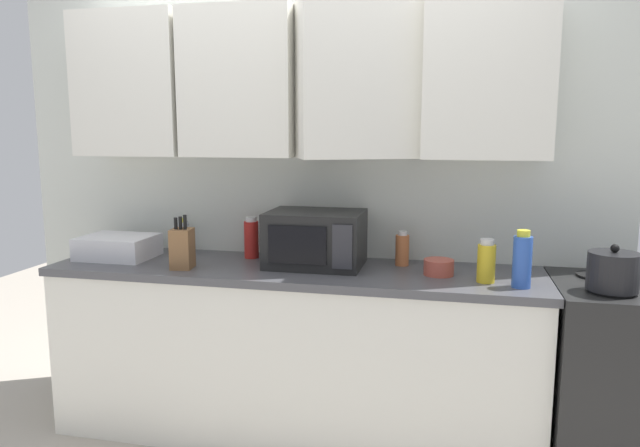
{
  "coord_description": "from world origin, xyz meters",
  "views": [
    {
      "loc": [
        0.78,
        -3.1,
        1.59
      ],
      "look_at": [
        0.13,
        -0.25,
        1.12
      ],
      "focal_mm": 32.92,
      "sensor_mm": 36.0,
      "label": 1
    }
  ],
  "objects_px": {
    "bottle_yellow_mustard": "(486,262)",
    "bottle_spice_jar": "(402,249)",
    "bottle_clear_tall": "(184,236)",
    "knife_block": "(182,248)",
    "dish_rack": "(118,247)",
    "kettle": "(613,271)",
    "bottle_red_sauce": "(251,238)",
    "bottle_blue_cleaner": "(522,260)",
    "stove_range": "(636,382)",
    "microwave": "(316,239)",
    "bowl_ceramic_small": "(439,267)"
  },
  "relations": [
    {
      "from": "microwave",
      "to": "knife_block",
      "type": "relative_size",
      "value": 1.76
    },
    {
      "from": "kettle",
      "to": "microwave",
      "type": "bearing_deg",
      "value": 170.98
    },
    {
      "from": "stove_range",
      "to": "bottle_clear_tall",
      "type": "bearing_deg",
      "value": 174.17
    },
    {
      "from": "dish_rack",
      "to": "bottle_blue_cleaner",
      "type": "relative_size",
      "value": 1.48
    },
    {
      "from": "stove_range",
      "to": "kettle",
      "type": "distance_m",
      "value": 0.59
    },
    {
      "from": "microwave",
      "to": "bottle_yellow_mustard",
      "type": "relative_size",
      "value": 2.39
    },
    {
      "from": "stove_range",
      "to": "bottle_blue_cleaner",
      "type": "relative_size",
      "value": 3.56
    },
    {
      "from": "bottle_clear_tall",
      "to": "bottle_spice_jar",
      "type": "bearing_deg",
      "value": -2.74
    },
    {
      "from": "dish_rack",
      "to": "knife_block",
      "type": "distance_m",
      "value": 0.48
    },
    {
      "from": "knife_block",
      "to": "dish_rack",
      "type": "bearing_deg",
      "value": 161.74
    },
    {
      "from": "bottle_spice_jar",
      "to": "bottle_blue_cleaner",
      "type": "xyz_separation_m",
      "value": [
        0.55,
        -0.31,
        0.04
      ]
    },
    {
      "from": "bottle_spice_jar",
      "to": "bottle_red_sauce",
      "type": "bearing_deg",
      "value": 179.87
    },
    {
      "from": "dish_rack",
      "to": "bottle_blue_cleaner",
      "type": "bearing_deg",
      "value": -4.28
    },
    {
      "from": "bottle_yellow_mustard",
      "to": "bottle_spice_jar",
      "type": "bearing_deg",
      "value": 147.65
    },
    {
      "from": "knife_block",
      "to": "bottle_clear_tall",
      "type": "relative_size",
      "value": 1.4
    },
    {
      "from": "bottle_red_sauce",
      "to": "kettle",
      "type": "bearing_deg",
      "value": -10.48
    },
    {
      "from": "dish_rack",
      "to": "stove_range",
      "type": "bearing_deg",
      "value": -0.44
    },
    {
      "from": "microwave",
      "to": "bottle_red_sauce",
      "type": "bearing_deg",
      "value": 164.49
    },
    {
      "from": "dish_rack",
      "to": "bottle_spice_jar",
      "type": "height_order",
      "value": "bottle_spice_jar"
    },
    {
      "from": "knife_block",
      "to": "bowl_ceramic_small",
      "type": "height_order",
      "value": "knife_block"
    },
    {
      "from": "stove_range",
      "to": "bowl_ceramic_small",
      "type": "bearing_deg",
      "value": 179.06
    },
    {
      "from": "bottle_clear_tall",
      "to": "microwave",
      "type": "bearing_deg",
      "value": -11.45
    },
    {
      "from": "stove_range",
      "to": "knife_block",
      "type": "distance_m",
      "value": 2.23
    },
    {
      "from": "dish_rack",
      "to": "bottle_red_sauce",
      "type": "distance_m",
      "value": 0.73
    },
    {
      "from": "bottle_yellow_mustard",
      "to": "bowl_ceramic_small",
      "type": "xyz_separation_m",
      "value": [
        -0.21,
        0.09,
        -0.06
      ]
    },
    {
      "from": "microwave",
      "to": "bottle_clear_tall",
      "type": "relative_size",
      "value": 2.47
    },
    {
      "from": "knife_block",
      "to": "bottle_yellow_mustard",
      "type": "height_order",
      "value": "knife_block"
    },
    {
      "from": "bottle_red_sauce",
      "to": "bottle_spice_jar",
      "type": "relative_size",
      "value": 1.26
    },
    {
      "from": "stove_range",
      "to": "bottle_yellow_mustard",
      "type": "xyz_separation_m",
      "value": [
        -0.69,
        -0.08,
        0.54
      ]
    },
    {
      "from": "bottle_red_sauce",
      "to": "bottle_spice_jar",
      "type": "xyz_separation_m",
      "value": [
        0.81,
        -0.0,
        -0.02
      ]
    },
    {
      "from": "bottle_spice_jar",
      "to": "bowl_ceramic_small",
      "type": "xyz_separation_m",
      "value": [
        0.19,
        -0.16,
        -0.05
      ]
    },
    {
      "from": "bowl_ceramic_small",
      "to": "kettle",
      "type": "bearing_deg",
      "value": -11.98
    },
    {
      "from": "bottle_yellow_mustard",
      "to": "bottle_red_sauce",
      "type": "xyz_separation_m",
      "value": [
        -1.22,
        0.26,
        0.01
      ]
    },
    {
      "from": "stove_range",
      "to": "bottle_clear_tall",
      "type": "xyz_separation_m",
      "value": [
        -2.33,
        0.24,
        0.54
      ]
    },
    {
      "from": "bottle_yellow_mustard",
      "to": "bottle_red_sauce",
      "type": "relative_size",
      "value": 0.9
    },
    {
      "from": "kettle",
      "to": "knife_block",
      "type": "bearing_deg",
      "value": 179.69
    },
    {
      "from": "stove_range",
      "to": "bottle_spice_jar",
      "type": "relative_size",
      "value": 5.12
    },
    {
      "from": "bottle_red_sauce",
      "to": "bottle_blue_cleaner",
      "type": "relative_size",
      "value": 0.87
    },
    {
      "from": "microwave",
      "to": "bowl_ceramic_small",
      "type": "xyz_separation_m",
      "value": [
        0.62,
        -0.06,
        -0.1
      ]
    },
    {
      "from": "kettle",
      "to": "bottle_spice_jar",
      "type": "xyz_separation_m",
      "value": [
        -0.92,
        0.32,
        -0.01
      ]
    },
    {
      "from": "stove_range",
      "to": "knife_block",
      "type": "height_order",
      "value": "knife_block"
    },
    {
      "from": "bottle_clear_tall",
      "to": "dish_rack",
      "type": "bearing_deg",
      "value": -142.51
    },
    {
      "from": "bottle_yellow_mustard",
      "to": "bottle_spice_jar",
      "type": "height_order",
      "value": "bottle_yellow_mustard"
    },
    {
      "from": "dish_rack",
      "to": "bowl_ceramic_small",
      "type": "height_order",
      "value": "dish_rack"
    },
    {
      "from": "knife_block",
      "to": "kettle",
      "type": "bearing_deg",
      "value": -0.31
    },
    {
      "from": "kettle",
      "to": "bottle_clear_tall",
      "type": "bearing_deg",
      "value": 170.07
    },
    {
      "from": "dish_rack",
      "to": "knife_block",
      "type": "relative_size",
      "value": 1.39
    },
    {
      "from": "knife_block",
      "to": "bottle_red_sauce",
      "type": "distance_m",
      "value": 0.4
    },
    {
      "from": "bottle_red_sauce",
      "to": "bottle_clear_tall",
      "type": "relative_size",
      "value": 1.15
    },
    {
      "from": "knife_block",
      "to": "bottle_clear_tall",
      "type": "bearing_deg",
      "value": 114.68
    }
  ]
}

